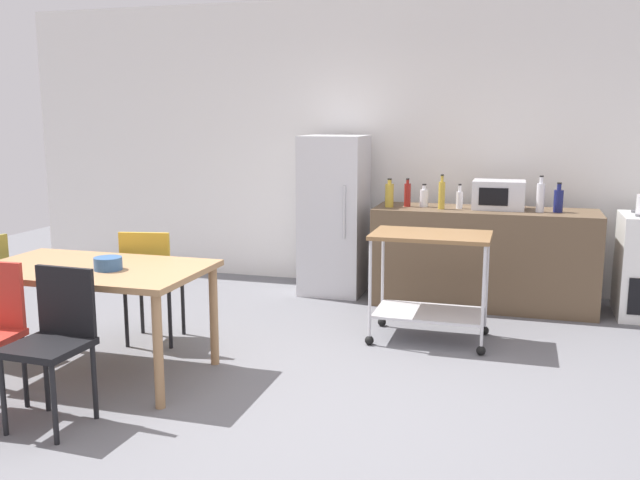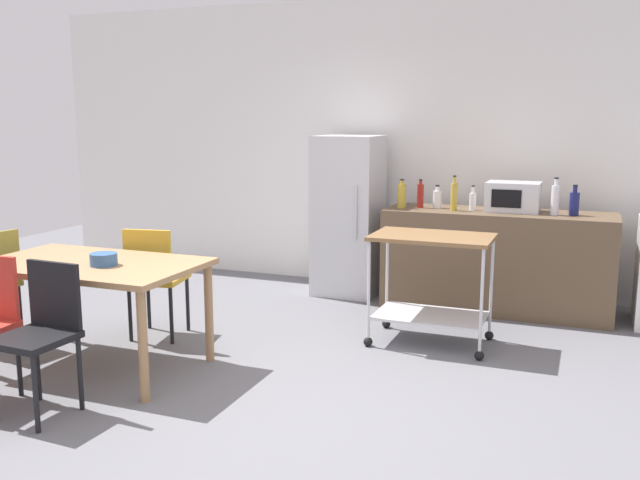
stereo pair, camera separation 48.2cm
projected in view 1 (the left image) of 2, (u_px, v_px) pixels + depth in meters
The scene contains 17 objects.
ground_plane at pixel (306, 404), 4.22m from camera, with size 12.00×12.00×0.00m, color slate.
back_wall at pixel (400, 145), 6.98m from camera, with size 8.40×0.12×2.90m, color white.
kitchen_counter at pixel (483, 258), 6.35m from camera, with size 2.00×0.64×0.90m, color brown.
dining_table at pixel (93, 278), 4.61m from camera, with size 1.50×0.90×0.75m.
chair_mustard at pixel (151, 278), 5.26m from camera, with size 0.47×0.47×0.89m.
chair_black at pixel (54, 336), 3.88m from camera, with size 0.42×0.42×0.89m.
refrigerator at pixel (334, 215), 6.78m from camera, with size 0.60×0.63×1.55m.
kitchen_cart at pixel (430, 269), 5.33m from camera, with size 0.91×0.57×0.85m.
bottle_hot_sauce at pixel (389, 195), 6.41m from camera, with size 0.08×0.08×0.27m.
bottle_sparkling_water at pixel (407, 194), 6.44m from camera, with size 0.06×0.06×0.26m.
bottle_wine at pixel (424, 198), 6.43m from camera, with size 0.08×0.08×0.21m.
bottle_olive_oil at pixel (442, 195), 6.26m from camera, with size 0.06×0.06×0.32m.
bottle_soda at pixel (459, 199), 6.30m from camera, with size 0.06×0.06×0.23m.
microwave at pixel (499, 195), 6.27m from camera, with size 0.46×0.35×0.26m.
bottle_sesame_oil at pixel (540, 197), 6.06m from camera, with size 0.07×0.07×0.32m.
bottle_soy_sauce at pixel (558, 200), 6.06m from camera, with size 0.08×0.08×0.26m.
fruit_bowl at pixel (108, 264), 4.48m from camera, with size 0.18×0.18×0.08m, color #33598C.
Camera 1 is at (1.19, -3.79, 1.74)m, focal length 38.73 mm.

